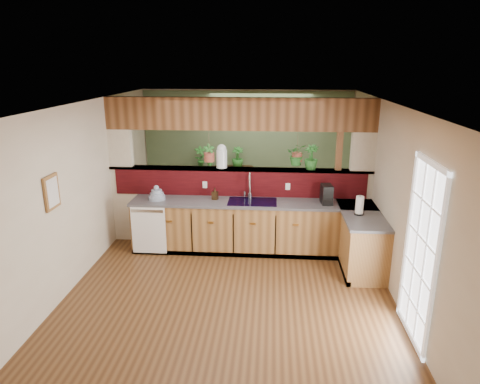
# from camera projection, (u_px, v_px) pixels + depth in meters

# --- Properties ---
(ground) EXTENTS (4.60, 7.00, 0.01)m
(ground) POSITION_uv_depth(u_px,v_px,m) (233.00, 276.00, 6.58)
(ground) COLOR #513219
(ground) RESTS_ON ground
(ceiling) EXTENTS (4.60, 7.00, 0.01)m
(ceiling) POSITION_uv_depth(u_px,v_px,m) (232.00, 105.00, 5.82)
(ceiling) COLOR brown
(ceiling) RESTS_ON ground
(wall_back) EXTENTS (4.60, 0.02, 2.60)m
(wall_back) POSITION_uv_depth(u_px,v_px,m) (247.00, 149.00, 9.54)
(wall_back) COLOR beige
(wall_back) RESTS_ON ground
(wall_front) EXTENTS (4.60, 0.02, 2.60)m
(wall_front) POSITION_uv_depth(u_px,v_px,m) (184.00, 352.00, 2.87)
(wall_front) COLOR beige
(wall_front) RESTS_ON ground
(wall_left) EXTENTS (0.02, 7.00, 2.60)m
(wall_left) POSITION_uv_depth(u_px,v_px,m) (79.00, 193.00, 6.37)
(wall_left) COLOR beige
(wall_left) RESTS_ON ground
(wall_right) EXTENTS (0.02, 7.00, 2.60)m
(wall_right) POSITION_uv_depth(u_px,v_px,m) (394.00, 200.00, 6.04)
(wall_right) COLOR beige
(wall_right) RESTS_ON ground
(pass_through_partition) EXTENTS (4.60, 0.21, 2.60)m
(pass_through_partition) POSITION_uv_depth(u_px,v_px,m) (241.00, 179.00, 7.52)
(pass_through_partition) COLOR beige
(pass_through_partition) RESTS_ON ground
(pass_through_ledge) EXTENTS (4.60, 0.21, 0.04)m
(pass_through_ledge) POSITION_uv_depth(u_px,v_px,m) (239.00, 169.00, 7.47)
(pass_through_ledge) COLOR brown
(pass_through_ledge) RESTS_ON ground
(header_beam) EXTENTS (4.60, 0.15, 0.55)m
(header_beam) POSITION_uv_depth(u_px,v_px,m) (239.00, 114.00, 7.19)
(header_beam) COLOR brown
(header_beam) RESTS_ON ground
(sage_backwall) EXTENTS (4.55, 0.02, 2.55)m
(sage_backwall) POSITION_uv_depth(u_px,v_px,m) (247.00, 149.00, 9.52)
(sage_backwall) COLOR #566C4A
(sage_backwall) RESTS_ON ground
(countertop) EXTENTS (4.14, 1.52, 0.90)m
(countertop) POSITION_uv_depth(u_px,v_px,m) (286.00, 230.00, 7.22)
(countertop) COLOR brown
(countertop) RESTS_ON ground
(dishwasher) EXTENTS (0.58, 0.03, 0.82)m
(dishwasher) POSITION_uv_depth(u_px,v_px,m) (149.00, 230.00, 7.19)
(dishwasher) COLOR white
(dishwasher) RESTS_ON ground
(navy_sink) EXTENTS (0.82, 0.50, 0.18)m
(navy_sink) POSITION_uv_depth(u_px,v_px,m) (252.00, 206.00, 7.26)
(navy_sink) COLOR black
(navy_sink) RESTS_ON countertop
(french_door) EXTENTS (0.06, 1.02, 2.16)m
(french_door) POSITION_uv_depth(u_px,v_px,m) (420.00, 256.00, 4.87)
(french_door) COLOR white
(french_door) RESTS_ON ground
(framed_print) EXTENTS (0.04, 0.35, 0.45)m
(framed_print) POSITION_uv_depth(u_px,v_px,m) (52.00, 192.00, 5.53)
(framed_print) COLOR brown
(framed_print) RESTS_ON wall_left
(faucet) EXTENTS (0.21, 0.21, 0.48)m
(faucet) POSITION_uv_depth(u_px,v_px,m) (250.00, 185.00, 7.31)
(faucet) COLOR #B7B7B2
(faucet) RESTS_ON countertop
(dish_stack) EXTENTS (0.29, 0.29, 0.25)m
(dish_stack) POSITION_uv_depth(u_px,v_px,m) (157.00, 195.00, 7.33)
(dish_stack) COLOR #8694AD
(dish_stack) RESTS_ON countertop
(soap_dispenser) EXTENTS (0.11, 0.11, 0.20)m
(soap_dispenser) POSITION_uv_depth(u_px,v_px,m) (215.00, 194.00, 7.32)
(soap_dispenser) COLOR #392715
(soap_dispenser) RESTS_ON countertop
(coffee_maker) EXTENTS (0.17, 0.29, 0.32)m
(coffee_maker) POSITION_uv_depth(u_px,v_px,m) (327.00, 195.00, 7.09)
(coffee_maker) COLOR black
(coffee_maker) RESTS_ON countertop
(paper_towel) EXTENTS (0.15, 0.15, 0.31)m
(paper_towel) POSITION_uv_depth(u_px,v_px,m) (360.00, 206.00, 6.59)
(paper_towel) COLOR black
(paper_towel) RESTS_ON countertop
(glass_jar) EXTENTS (0.19, 0.19, 0.41)m
(glass_jar) POSITION_uv_depth(u_px,v_px,m) (222.00, 156.00, 7.43)
(glass_jar) COLOR silver
(glass_jar) RESTS_ON pass_through_ledge
(ledge_plant_right) EXTENTS (0.31, 0.31, 0.43)m
(ledge_plant_right) POSITION_uv_depth(u_px,v_px,m) (311.00, 157.00, 7.31)
(ledge_plant_right) COLOR #246423
(ledge_plant_right) RESTS_ON pass_through_ledge
(hanging_plant_a) EXTENTS (0.24, 0.21, 0.55)m
(hanging_plant_a) POSITION_uv_depth(u_px,v_px,m) (209.00, 148.00, 7.40)
(hanging_plant_a) COLOR brown
(hanging_plant_a) RESTS_ON header_beam
(hanging_plant_b) EXTENTS (0.35, 0.31, 0.52)m
(hanging_plant_b) POSITION_uv_depth(u_px,v_px,m) (297.00, 145.00, 7.27)
(hanging_plant_b) COLOR brown
(hanging_plant_b) RESTS_ON header_beam
(shelving_console) EXTENTS (1.36, 0.79, 0.88)m
(shelving_console) POSITION_uv_depth(u_px,v_px,m) (223.00, 186.00, 9.57)
(shelving_console) COLOR black
(shelving_console) RESTS_ON ground
(shelf_plant_a) EXTENTS (0.28, 0.23, 0.45)m
(shelf_plant_a) POSITION_uv_depth(u_px,v_px,m) (200.00, 157.00, 9.41)
(shelf_plant_a) COLOR #246423
(shelf_plant_a) RESTS_ON shelving_console
(shelf_plant_b) EXTENTS (0.28, 0.28, 0.45)m
(shelf_plant_b) POSITION_uv_depth(u_px,v_px,m) (238.00, 157.00, 9.36)
(shelf_plant_b) COLOR #246423
(shelf_plant_b) RESTS_ON shelving_console
(floor_plant) EXTENTS (0.72, 0.66, 0.66)m
(floor_plant) POSITION_uv_depth(u_px,v_px,m) (284.00, 210.00, 8.55)
(floor_plant) COLOR #246423
(floor_plant) RESTS_ON ground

